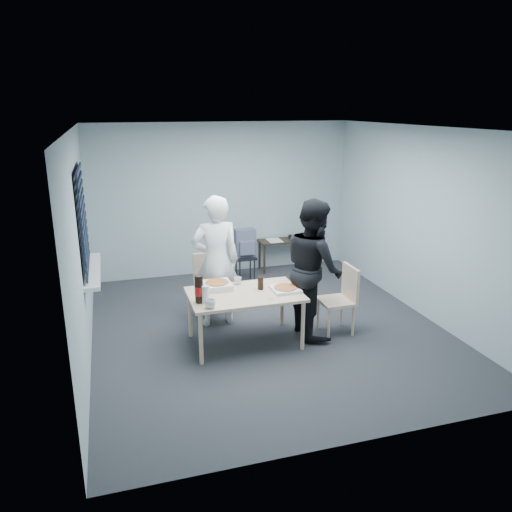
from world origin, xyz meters
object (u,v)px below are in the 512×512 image
object	(u,v)px
backpack	(245,243)
mug_a	(210,304)
side_table	(282,244)
chair_right	(342,295)
soda_bottle	(199,290)
chair_far	(210,281)
person_black	(313,268)
dining_table	(245,298)
stool	(245,263)
person_white	(216,261)
mug_b	(238,281)

from	to	relation	value
backpack	mug_a	size ratio (longest dim) A/B	3.80
side_table	mug_a	xyz separation A→B (m)	(-1.92, -2.95, 0.24)
chair_right	mug_a	world-z (taller)	chair_right
chair_right	side_table	xyz separation A→B (m)	(0.12, 2.66, -0.04)
soda_bottle	chair_far	bearing A→B (deg)	72.80
chair_far	person_black	xyz separation A→B (m)	(1.16, -0.94, 0.37)
dining_table	stool	distance (m)	2.24
dining_table	chair_right	bearing A→B (deg)	-1.76
person_black	person_white	bearing A→B (deg)	61.29
chair_right	person_black	world-z (taller)	person_black
person_white	mug_a	size ratio (longest dim) A/B	14.39
backpack	mug_a	world-z (taller)	backpack
dining_table	person_black	bearing A→B (deg)	3.22
chair_right	person_black	xyz separation A→B (m)	(-0.38, 0.09, 0.37)
side_table	stool	xyz separation A→B (m)	(-0.82, -0.48, -0.13)
person_black	backpack	bearing A→B (deg)	8.84
chair_far	stool	distance (m)	1.43
chair_right	soda_bottle	bearing A→B (deg)	-177.02
chair_right	mug_b	xyz separation A→B (m)	(-1.30, 0.37, 0.20)
side_table	backpack	bearing A→B (deg)	-148.93
side_table	backpack	size ratio (longest dim) A/B	1.78
side_table	soda_bottle	world-z (taller)	soda_bottle
dining_table	stool	size ratio (longest dim) A/B	2.98
chair_right	person_white	size ratio (longest dim) A/B	0.50
backpack	soda_bottle	size ratio (longest dim) A/B	1.42
person_black	side_table	size ratio (longest dim) A/B	2.12
stool	dining_table	bearing A→B (deg)	-105.64
chair_far	side_table	distance (m)	2.33
chair_far	chair_right	xyz separation A→B (m)	(1.54, -1.03, 0.00)
chair_far	person_black	size ratio (longest dim) A/B	0.50
mug_a	soda_bottle	world-z (taller)	soda_bottle
mug_a	chair_right	bearing A→B (deg)	9.25
stool	person_white	bearing A→B (deg)	-118.80
person_white	mug_a	world-z (taller)	person_white
dining_table	soda_bottle	world-z (taller)	soda_bottle
dining_table	chair_far	bearing A→B (deg)	103.36
person_white	mug_a	bearing A→B (deg)	74.07
chair_far	person_black	distance (m)	1.53
side_table	mug_a	distance (m)	3.53
stool	mug_a	size ratio (longest dim) A/B	3.72
backpack	mug_a	distance (m)	2.69
stool	chair_right	bearing A→B (deg)	-72.13
person_white	stool	bearing A→B (deg)	-118.80
person_black	side_table	distance (m)	2.65
chair_right	side_table	bearing A→B (deg)	87.46
soda_bottle	person_white	bearing A→B (deg)	65.17
side_table	backpack	xyz separation A→B (m)	(-0.82, -0.49, 0.21)
chair_right	soda_bottle	world-z (taller)	soda_bottle
backpack	mug_b	xyz separation A→B (m)	(-0.60, -1.80, 0.03)
side_table	stool	distance (m)	0.96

